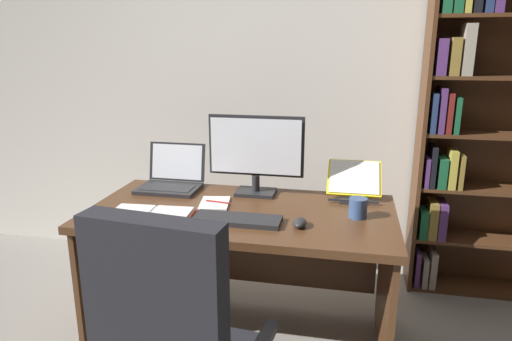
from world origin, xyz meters
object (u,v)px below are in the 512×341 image
Objects in this scene: monitor at (256,154)px; open_binder at (148,217)px; desk at (245,240)px; coffee_mug at (358,208)px; keyboard at (237,220)px; pen at (218,202)px; notepad at (215,203)px; bookshelf at (475,128)px; laptop at (172,179)px; computer_mouse at (300,223)px; reading_stand_with_book at (354,181)px.

open_binder is (-0.44, -0.49, -0.22)m from monitor.
coffee_mug is (0.59, -0.07, 0.25)m from desk.
desk is at bearing 173.30° from coffee_mug.
pen is (-0.16, 0.22, 0.00)m from keyboard.
keyboard reaches higher than notepad.
open_binder is at bearing -133.26° from notepad.
keyboard is (-1.26, -1.00, -0.31)m from bookshelf.
laptop is 0.40m from notepad.
bookshelf is 1.64m from keyboard.
monitor is 0.69m from open_binder.
bookshelf is 9.92× the size of notepad.
desk is 7.46× the size of notepad.
keyboard is 3.00× the size of pen.
keyboard is 0.30m from computer_mouse.
reading_stand_with_book is at bearing 24.64° from desk.
monitor is 0.54m from laptop.
desk is 0.33m from keyboard.
laptop is 0.83× the size of keyboard.
keyboard reaches higher than desk.
open_binder is 0.39m from pen.
computer_mouse is (0.32, -0.25, 0.23)m from desk.
laptop reaches higher than computer_mouse.
coffee_mug is at bearing 17.47° from keyboard.
monitor is 0.57m from reading_stand_with_book.
computer_mouse is at bearing 0.43° from open_binder.
monitor is at bearing 44.94° from open_binder.
open_binder reaches higher than desk.
desk is 3.73× the size of keyboard.
open_binder is (-0.41, -0.30, 0.22)m from desk.
computer_mouse is 0.50× the size of notepad.
desk is at bearing 8.68° from notepad.
computer_mouse is at bearing -24.87° from notepad.
pen is (0.28, 0.27, 0.00)m from open_binder.
coffee_mug is (0.72, -0.04, 0.04)m from pen.
keyboard is (0.02, -0.25, 0.22)m from desk.
monitor is at bearing 154.95° from coffee_mug.
bookshelf is at bearing 28.43° from notepad.
desk is 1.58m from bookshelf.
pen is (-0.14, -0.02, 0.22)m from desk.
computer_mouse is 0.25× the size of open_binder.
notepad is at bearing -171.32° from desk.
reading_stand_with_book is at bearing 6.83° from monitor.
open_binder is 1.03m from coffee_mug.
laptop is at bearing -176.71° from reading_stand_with_book.
keyboard is at bearing -84.80° from desk.
desk is at bearing -96.58° from monitor.
keyboard is (0.51, -0.45, -0.04)m from laptop.
bookshelf reaches higher than open_binder.
keyboard and open_binder have the same top height.
desk is at bearing -22.25° from laptop.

